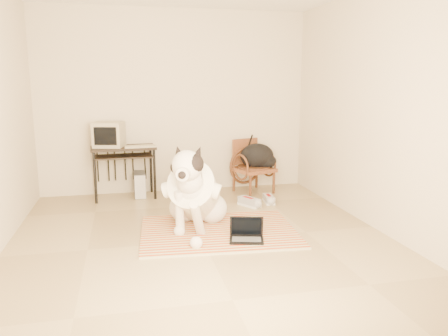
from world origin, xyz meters
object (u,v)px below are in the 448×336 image
object	(u,v)px
laptop	(246,234)
crt_monitor	(109,135)
computer_desk	(124,154)
backpack	(259,157)
dog	(194,193)
pc_tower	(140,184)
rattan_chair	(252,166)

from	to	relation	value
laptop	crt_monitor	xyz separation A→B (m)	(-1.42, 2.13, 0.84)
laptop	crt_monitor	bearing A→B (deg)	123.71
computer_desk	backpack	bearing A→B (deg)	-2.81
computer_desk	backpack	distance (m)	1.99
dog	crt_monitor	bearing A→B (deg)	121.10
pc_tower	dog	bearing A→B (deg)	-70.32
backpack	computer_desk	bearing A→B (deg)	177.19
computer_desk	pc_tower	distance (m)	0.51
laptop	pc_tower	world-z (taller)	pc_tower
dog	crt_monitor	world-z (taller)	crt_monitor
computer_desk	backpack	world-z (taller)	computer_desk
rattan_chair	backpack	size ratio (longest dim) A/B	1.47
laptop	pc_tower	bearing A→B (deg)	115.89
computer_desk	rattan_chair	xyz separation A→B (m)	(1.89, -0.07, -0.24)
dog	laptop	size ratio (longest dim) A/B	3.53
rattan_chair	backpack	distance (m)	0.17
dog	computer_desk	bearing A→B (deg)	116.55
pc_tower	crt_monitor	bearing A→B (deg)	176.91
computer_desk	crt_monitor	bearing A→B (deg)	165.65
dog	rattan_chair	bearing A→B (deg)	52.85
rattan_chair	backpack	bearing A→B (deg)	-16.91
crt_monitor	pc_tower	world-z (taller)	crt_monitor
backpack	pc_tower	bearing A→B (deg)	175.99
dog	pc_tower	size ratio (longest dim) A/B	3.74
computer_desk	dog	bearing A→B (deg)	-63.45
dog	pc_tower	distance (m)	1.68
crt_monitor	rattan_chair	xyz separation A→B (m)	(2.07, -0.12, -0.52)
laptop	crt_monitor	size ratio (longest dim) A/B	0.86
laptop	crt_monitor	distance (m)	2.70
crt_monitor	rattan_chair	size ratio (longest dim) A/B	0.59
dog	backpack	bearing A→B (deg)	50.03
dog	rattan_chair	xyz separation A→B (m)	(1.12, 1.47, -0.01)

